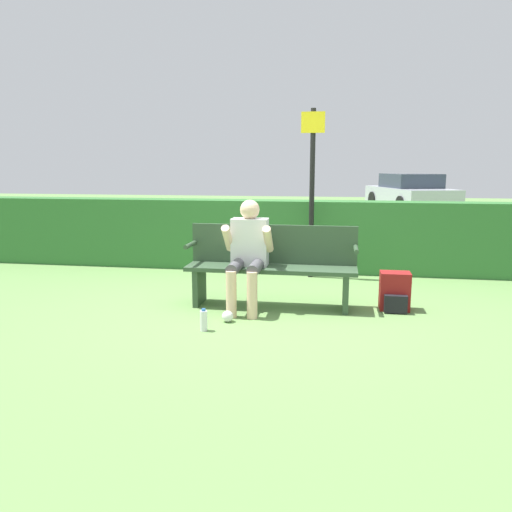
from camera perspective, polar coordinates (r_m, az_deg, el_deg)
The scene contains 9 objects.
ground_plane at distance 5.60m, azimuth 1.69°, elevation -5.81°, with size 40.00×40.00×0.00m, color #668E4C.
hedge_back at distance 7.47m, azimuth 3.78°, elevation 2.35°, with size 12.00×0.45×1.05m.
park_bench at distance 5.56m, azimuth 1.80°, elevation -0.93°, with size 1.88×0.42×0.90m.
person_seated at distance 5.42m, azimuth -0.92°, elevation 0.78°, with size 0.53×0.66×1.19m.
backpack at distance 5.64m, azimuth 15.57°, elevation -4.01°, with size 0.32×0.31×0.42m.
water_bottle at distance 4.81m, azimuth -6.00°, elevation -7.34°, with size 0.07×0.07×0.22m.
signpost at distance 6.95m, azimuth 6.42°, elevation 8.20°, with size 0.32×0.09×2.31m.
parked_car at distance 18.02m, azimuth 17.18°, elevation 6.87°, with size 2.83×4.35×1.27m.
litter_crumple at distance 5.07m, azimuth -3.26°, elevation -6.90°, with size 0.11×0.11×0.11m.
Camera 1 is at (0.71, -5.34, 1.56)m, focal length 35.00 mm.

